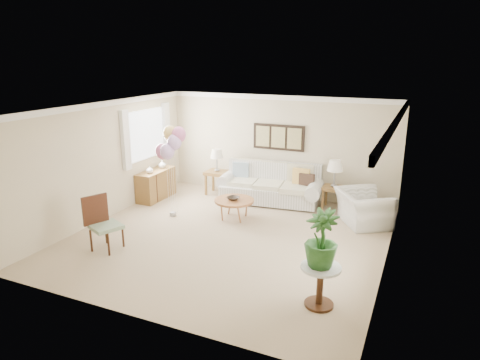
{
  "coord_description": "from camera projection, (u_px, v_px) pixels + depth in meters",
  "views": [
    {
      "loc": [
        3.43,
        -7.18,
        3.52
      ],
      "look_at": [
        -0.02,
        0.6,
        1.05
      ],
      "focal_mm": 32.0,
      "sensor_mm": 36.0,
      "label": 1
    }
  ],
  "objects": [
    {
      "name": "balloon_cluster",
      "position": [
        171.0,
        143.0,
        9.29
      ],
      "size": [
        0.68,
        0.54,
        2.07
      ],
      "color": "gray",
      "rests_on": "ground"
    },
    {
      "name": "lamp_left",
      "position": [
        217.0,
        154.0,
        11.07
      ],
      "size": [
        0.33,
        0.33,
        0.59
      ],
      "color": "gray",
      "rests_on": "end_table_left"
    },
    {
      "name": "wall_art_triptych",
      "position": [
        279.0,
        137.0,
        10.8
      ],
      "size": [
        1.35,
        0.06,
        0.65
      ],
      "color": "black",
      "rests_on": "ground"
    },
    {
      "name": "vase_white",
      "position": [
        150.0,
        170.0,
        10.54
      ],
      "size": [
        0.22,
        0.22,
        0.18
      ],
      "primitive_type": "imported",
      "rotation": [
        0.0,
        0.0,
        0.36
      ],
      "color": "silver",
      "rests_on": "credenza"
    },
    {
      "name": "room_shell",
      "position": [
        225.0,
        158.0,
        8.3
      ],
      "size": [
        6.04,
        6.04,
        2.6
      ],
      "color": "beige",
      "rests_on": "ground"
    },
    {
      "name": "lamp_right",
      "position": [
        335.0,
        166.0,
        9.96
      ],
      "size": [
        0.37,
        0.37,
        0.65
      ],
      "color": "gray",
      "rests_on": "end_table_right"
    },
    {
      "name": "accent_chair",
      "position": [
        102.0,
        222.0,
        7.99
      ],
      "size": [
        0.68,
        0.67,
        1.05
      ],
      "color": "gray",
      "rests_on": "ground"
    },
    {
      "name": "armchair",
      "position": [
        363.0,
        208.0,
        9.23
      ],
      "size": [
        1.44,
        1.48,
        0.73
      ],
      "primitive_type": "imported",
      "rotation": [
        0.0,
        0.0,
        2.14
      ],
      "color": "silver",
      "rests_on": "ground"
    },
    {
      "name": "end_table_left",
      "position": [
        217.0,
        175.0,
        11.22
      ],
      "size": [
        0.57,
        0.52,
        0.63
      ],
      "color": "brown",
      "rests_on": "ground"
    },
    {
      "name": "coffee_table",
      "position": [
        234.0,
        201.0,
        9.53
      ],
      "size": [
        0.89,
        0.89,
        0.45
      ],
      "color": "#9E6331",
      "rests_on": "ground"
    },
    {
      "name": "vase_sage",
      "position": [
        162.0,
        164.0,
        11.02
      ],
      "size": [
        0.24,
        0.24,
        0.2
      ],
      "primitive_type": "imported",
      "rotation": [
        0.0,
        0.0,
        0.3
      ],
      "color": "silver",
      "rests_on": "credenza"
    },
    {
      "name": "ground_plane",
      "position": [
        229.0,
        238.0,
        8.63
      ],
      "size": [
        6.0,
        6.0,
        0.0
      ],
      "primitive_type": "plane",
      "color": "tan"
    },
    {
      "name": "potted_plant",
      "position": [
        321.0,
        239.0,
        5.99
      ],
      "size": [
        0.61,
        0.61,
        0.85
      ],
      "primitive_type": "imported",
      "rotation": [
        0.0,
        0.0,
        -0.36
      ],
      "color": "#1E4A18",
      "rests_on": "side_table"
    },
    {
      "name": "credenza",
      "position": [
        156.0,
        184.0,
        10.91
      ],
      "size": [
        0.46,
        1.2,
        0.74
      ],
      "color": "brown",
      "rests_on": "ground"
    },
    {
      "name": "decor_bowl",
      "position": [
        233.0,
        198.0,
        9.5
      ],
      "size": [
        0.32,
        0.32,
        0.07
      ],
      "primitive_type": "imported",
      "rotation": [
        0.0,
        0.0,
        -0.21
      ],
      "color": "black",
      "rests_on": "coffee_table"
    },
    {
      "name": "sofa",
      "position": [
        271.0,
        187.0,
        10.66
      ],
      "size": [
        2.72,
        1.24,
        0.97
      ],
      "color": "silver",
      "rests_on": "ground"
    },
    {
      "name": "side_table",
      "position": [
        320.0,
        276.0,
        6.15
      ],
      "size": [
        0.59,
        0.59,
        0.64
      ],
      "color": "silver",
      "rests_on": "ground"
    },
    {
      "name": "end_table_right",
      "position": [
        334.0,
        190.0,
        10.13
      ],
      "size": [
        0.51,
        0.46,
        0.55
      ],
      "color": "brown",
      "rests_on": "ground"
    }
  ]
}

